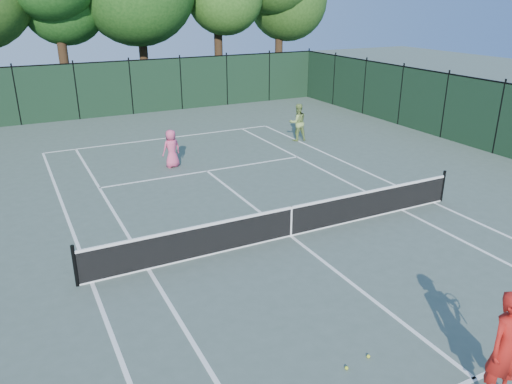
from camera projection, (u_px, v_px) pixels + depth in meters
name	position (u px, v px, depth m)	size (l,w,h in m)	color
ground	(291.00, 236.00, 14.15)	(90.00, 90.00, 0.00)	#4B5B51
sideline_doubles_left	(92.00, 282.00, 11.83)	(0.10, 23.77, 0.01)	white
sideline_doubles_right	(434.00, 202.00, 16.46)	(0.10, 23.77, 0.01)	white
sideline_singles_left	(148.00, 269.00, 12.41)	(0.10, 23.77, 0.01)	white
sideline_singles_right	(402.00, 210.00, 15.89)	(0.10, 23.77, 0.01)	white
baseline_far	(165.00, 138.00, 24.02)	(10.97, 0.10, 0.01)	white
service_line_near	(475.00, 379.00, 8.83)	(8.23, 0.10, 0.01)	white
service_line_far	(207.00, 171.00, 19.47)	(8.23, 0.10, 0.01)	white
center_service_line	(291.00, 236.00, 14.15)	(0.10, 12.80, 0.01)	white
tennis_net	(291.00, 221.00, 13.98)	(11.69, 0.09, 1.06)	black
fence_far	(131.00, 88.00, 28.56)	(24.00, 0.05, 3.00)	black
coach	(507.00, 348.00, 8.07)	(1.04, 0.63, 2.01)	#A91813
player_pink	(171.00, 149.00, 19.68)	(0.83, 0.62, 1.52)	#D94C77
player_green	(298.00, 122.00, 23.36)	(0.93, 0.77, 1.75)	#86A251
loose_ball_near_cart	(368.00, 356.00, 9.34)	(0.07, 0.07, 0.07)	#CAD62B
loose_ball_midcourt	(347.00, 368.00, 9.05)	(0.07, 0.07, 0.07)	#B2CD29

